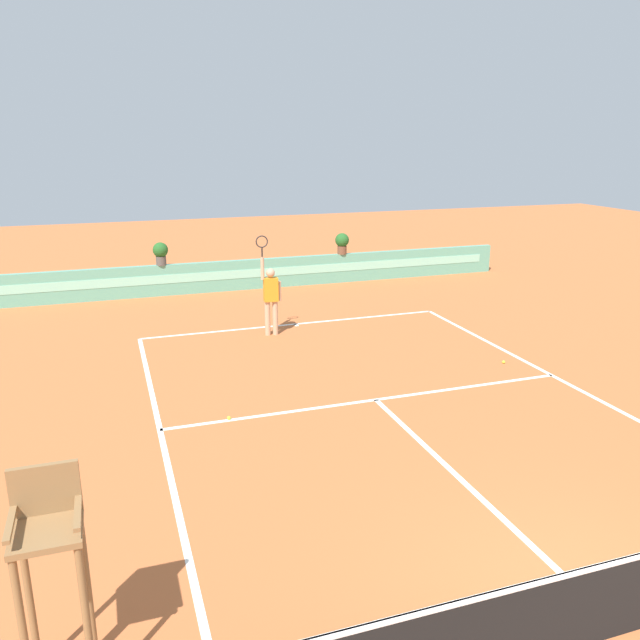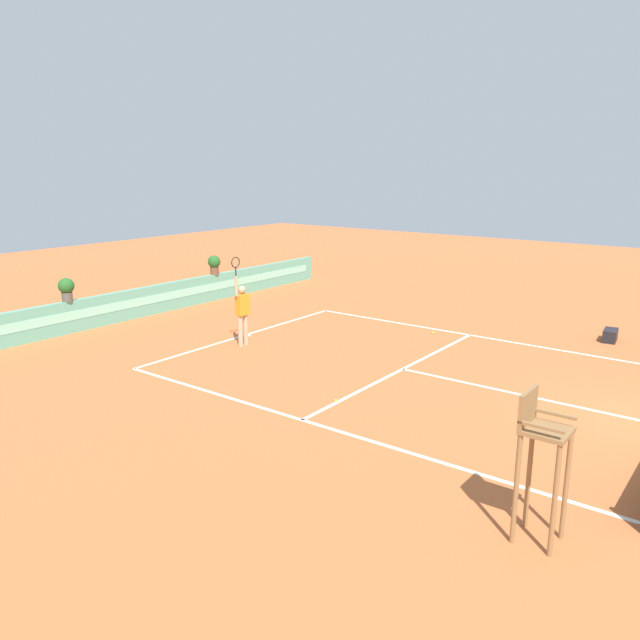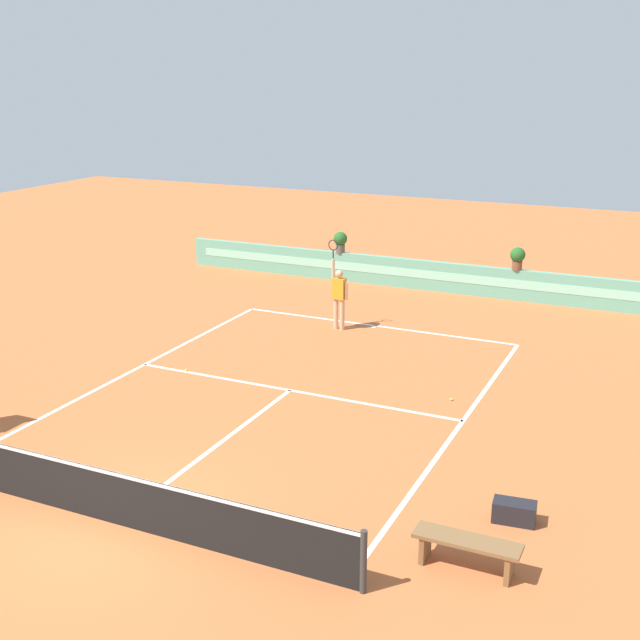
% 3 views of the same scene
% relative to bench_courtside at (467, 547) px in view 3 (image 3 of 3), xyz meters
% --- Properties ---
extents(ground_plane, '(60.00, 60.00, 0.00)m').
position_rel_bench_courtside_xyz_m(ground_plane, '(-5.59, 4.83, -0.38)').
color(ground_plane, '#BC6033').
extents(court_lines, '(8.32, 11.94, 0.01)m').
position_rel_bench_courtside_xyz_m(court_lines, '(-5.59, 5.54, -0.37)').
color(court_lines, white).
rests_on(court_lines, ground).
extents(net, '(8.92, 0.10, 1.00)m').
position_rel_bench_courtside_xyz_m(net, '(-5.59, -1.17, 0.13)').
color(net, '#333333').
rests_on(net, ground).
extents(back_wall_barrier, '(18.00, 0.21, 1.00)m').
position_rel_bench_courtside_xyz_m(back_wall_barrier, '(-5.59, 15.21, 0.12)').
color(back_wall_barrier, '#60A88E').
rests_on(back_wall_barrier, ground).
extents(bench_courtside, '(1.60, 0.44, 0.51)m').
position_rel_bench_courtside_xyz_m(bench_courtside, '(0.00, 0.00, 0.00)').
color(bench_courtside, brown).
rests_on(bench_courtside, ground).
extents(gear_bag, '(0.74, 0.44, 0.36)m').
position_rel_bench_courtside_xyz_m(gear_bag, '(0.36, 1.64, -0.20)').
color(gear_bag, black).
rests_on(gear_bag, ground).
extents(tennis_player, '(0.62, 0.25, 2.58)m').
position_rel_bench_courtside_xyz_m(tennis_player, '(-6.44, 10.00, 0.67)').
color(tennis_player, tan).
rests_on(tennis_player, ground).
extents(tennis_ball_near_baseline, '(0.07, 0.07, 0.07)m').
position_rel_bench_courtside_xyz_m(tennis_ball_near_baseline, '(-8.47, 5.26, -0.34)').
color(tennis_ball_near_baseline, '#CCE033').
rests_on(tennis_ball_near_baseline, ground).
extents(tennis_ball_mid_court, '(0.07, 0.07, 0.07)m').
position_rel_bench_courtside_xyz_m(tennis_ball_mid_court, '(-2.02, 6.20, -0.34)').
color(tennis_ball_mid_court, '#CCE033').
rests_on(tennis_ball_mid_court, ground).
extents(potted_plant_right, '(0.48, 0.48, 0.72)m').
position_rel_bench_courtside_xyz_m(potted_plant_right, '(-2.52, 15.22, 1.04)').
color(potted_plant_right, brown).
rests_on(potted_plant_right, back_wall_barrier).
extents(potted_plant_left, '(0.48, 0.48, 0.72)m').
position_rel_bench_courtside_xyz_m(potted_plant_left, '(-8.67, 15.22, 1.04)').
color(potted_plant_left, '#514C47').
rests_on(potted_plant_left, back_wall_barrier).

